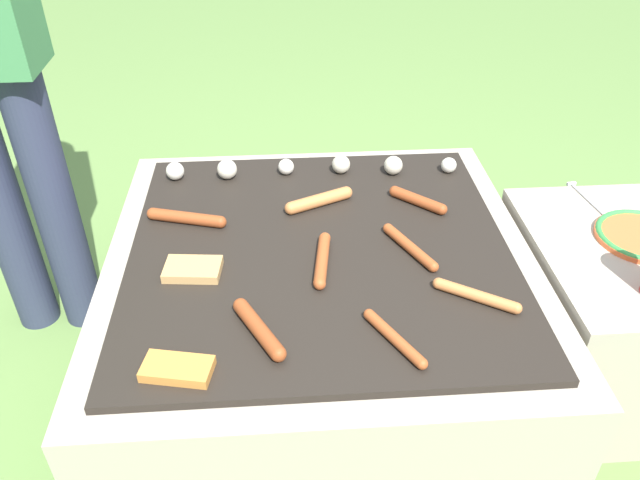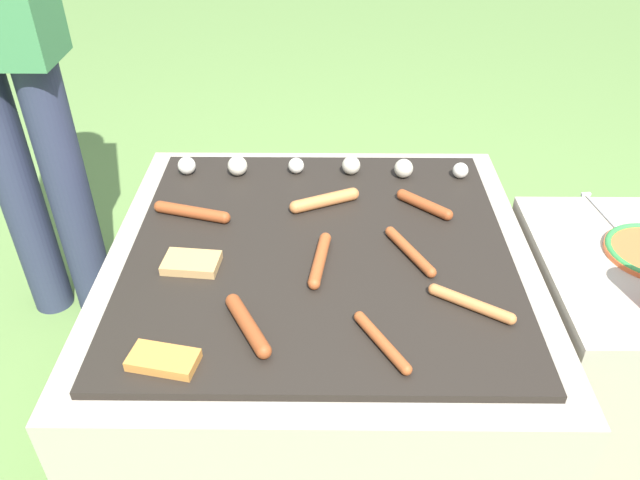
# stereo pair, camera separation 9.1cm
# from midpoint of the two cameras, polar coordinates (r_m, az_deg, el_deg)

# --- Properties ---
(ground_plane) EXTENTS (14.00, 14.00, 0.00)m
(ground_plane) POSITION_cam_midpoint_polar(r_m,az_deg,el_deg) (1.71, 1.56, -12.18)
(ground_plane) COLOR #608442
(grill) EXTENTS (0.98, 0.98, 0.42)m
(grill) POSITION_cam_midpoint_polar(r_m,az_deg,el_deg) (1.56, 1.69, -7.02)
(grill) COLOR #A89E8C
(grill) RESTS_ON ground_plane
(side_ledge) EXTENTS (0.50, 0.54, 0.42)m
(side_ledge) POSITION_cam_midpoint_polar(r_m,az_deg,el_deg) (1.71, 27.89, -7.43)
(side_ledge) COLOR #A89E8C
(side_ledge) RESTS_ON ground_plane
(sausage_mid_left) EXTENTS (0.10, 0.18, 0.02)m
(sausage_mid_left) POSITION_cam_midpoint_polar(r_m,az_deg,el_deg) (1.41, 10.05, -1.04)
(sausage_mid_left) COLOR #A34C23
(sausage_mid_left) RESTS_ON grill
(sausage_back_right) EXTENTS (0.10, 0.17, 0.03)m
(sausage_back_right) POSITION_cam_midpoint_polar(r_m,az_deg,el_deg) (1.21, -4.47, -7.81)
(sausage_back_right) COLOR #93421E
(sausage_back_right) RESTS_ON grill
(sausage_mid_right) EXTENTS (0.20, 0.08, 0.03)m
(sausage_mid_right) POSITION_cam_midpoint_polar(r_m,az_deg,el_deg) (1.54, -9.99, 2.50)
(sausage_mid_right) COLOR #93421E
(sausage_mid_right) RESTS_ON grill
(sausage_back_center) EXTENTS (0.17, 0.10, 0.03)m
(sausage_back_center) POSITION_cam_midpoint_polar(r_m,az_deg,el_deg) (1.56, 2.11, 3.61)
(sausage_back_center) COLOR #C6753D
(sausage_back_center) RESTS_ON grill
(sausage_front_left) EXTENTS (0.13, 0.12, 0.03)m
(sausage_front_left) POSITION_cam_midpoint_polar(r_m,az_deg,el_deg) (1.58, 11.15, 3.18)
(sausage_front_left) COLOR #93421E
(sausage_front_left) RESTS_ON grill
(sausage_front_right) EXTENTS (0.16, 0.11, 0.02)m
(sausage_front_right) POSITION_cam_midpoint_polar(r_m,az_deg,el_deg) (1.30, 15.63, -5.68)
(sausage_front_right) COLOR #C6753D
(sausage_front_right) RESTS_ON grill
(sausage_back_left) EXTENTS (0.05, 0.19, 0.03)m
(sausage_back_left) POSITION_cam_midpoint_polar(r_m,az_deg,el_deg) (1.36, 1.93, -1.88)
(sausage_back_left) COLOR #A34C23
(sausage_back_left) RESTS_ON grill
(sausage_front_center) EXTENTS (0.10, 0.16, 0.02)m
(sausage_front_center) POSITION_cam_midpoint_polar(r_m,az_deg,el_deg) (1.19, 7.89, -9.27)
(sausage_front_center) COLOR #A34C23
(sausage_front_center) RESTS_ON grill
(bread_slice_left) EXTENTS (0.13, 0.09, 0.02)m
(bread_slice_left) POSITION_cam_midpoint_polar(r_m,az_deg,el_deg) (1.38, -9.82, -2.12)
(bread_slice_left) COLOR tan
(bread_slice_left) RESTS_ON grill
(bread_slice_center) EXTENTS (0.13, 0.09, 0.02)m
(bread_slice_center) POSITION_cam_midpoint_polar(r_m,az_deg,el_deg) (1.17, -11.95, -10.74)
(bread_slice_center) COLOR #D18438
(bread_slice_center) RESTS_ON grill
(mushroom_row) EXTENTS (0.78, 0.07, 0.05)m
(mushroom_row) POSITION_cam_midpoint_polar(r_m,az_deg,el_deg) (1.69, 0.97, 6.69)
(mushroom_row) COLOR silver
(mushroom_row) RESTS_ON grill
(fork_utensil) EXTENTS (0.04, 0.18, 0.01)m
(fork_utensil) POSITION_cam_midpoint_polar(r_m,az_deg,el_deg) (1.71, 25.68, 2.43)
(fork_utensil) COLOR silver
(fork_utensil) RESTS_ON side_ledge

